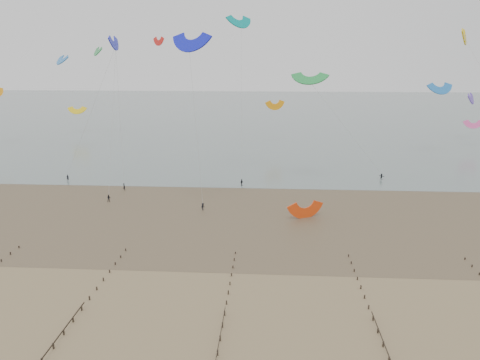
% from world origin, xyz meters
% --- Properties ---
extents(ground, '(500.00, 500.00, 0.00)m').
position_xyz_m(ground, '(0.00, 0.00, 0.00)').
color(ground, brown).
rests_on(ground, ground).
extents(sea_and_shore, '(500.00, 665.00, 0.03)m').
position_xyz_m(sea_and_shore, '(-4.08, 34.40, 0.01)').
color(sea_and_shore, '#475654').
rests_on(sea_and_shore, ground).
extents(kitesurfer_lead, '(0.75, 0.74, 1.74)m').
position_xyz_m(kitesurfer_lead, '(-24.83, 46.55, 0.87)').
color(kitesurfer_lead, black).
rests_on(kitesurfer_lead, ground).
extents(kitesurfers, '(116.28, 28.47, 1.81)m').
position_xyz_m(kitesurfers, '(17.39, 47.42, 0.82)').
color(kitesurfers, black).
rests_on(kitesurfers, ground).
extents(grounded_kite, '(8.00, 7.31, 3.56)m').
position_xyz_m(grounded_kite, '(16.42, 29.93, 0.00)').
color(grounded_kite, red).
rests_on(grounded_kite, ground).
extents(kites_airborne, '(246.53, 111.01, 36.26)m').
position_xyz_m(kites_airborne, '(5.37, 87.90, 22.74)').
color(kites_airborne, '#1118C8').
rests_on(kites_airborne, ground).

